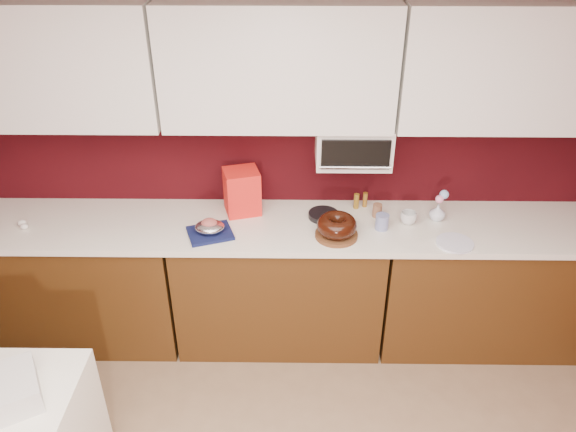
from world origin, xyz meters
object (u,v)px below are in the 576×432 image
(pandoro_box, at_px, (242,191))
(toaster_oven, at_px, (353,144))
(blue_jar, at_px, (382,222))
(flower_vase, at_px, (438,211))
(coffee_mug, at_px, (409,217))
(bundt_cake, at_px, (337,225))
(foil_ham_nest, at_px, (210,227))

(pandoro_box, bearing_deg, toaster_oven, -14.98)
(blue_jar, height_order, flower_vase, flower_vase)
(pandoro_box, relative_size, coffee_mug, 3.00)
(pandoro_box, height_order, blue_jar, pandoro_box)
(toaster_oven, relative_size, blue_jar, 4.61)
(toaster_oven, distance_m, bundt_cake, 0.51)
(pandoro_box, distance_m, flower_vase, 1.24)
(blue_jar, bearing_deg, flower_vase, 17.25)
(toaster_oven, bearing_deg, coffee_mug, -22.00)
(foil_ham_nest, bearing_deg, coffee_mug, 6.81)
(foil_ham_nest, height_order, coffee_mug, coffee_mug)
(pandoro_box, relative_size, blue_jar, 2.97)
(blue_jar, relative_size, flower_vase, 0.82)
(toaster_oven, relative_size, foil_ham_nest, 2.54)
(foil_ham_nest, relative_size, pandoro_box, 0.61)
(toaster_oven, height_order, blue_jar, toaster_oven)
(foil_ham_nest, bearing_deg, pandoro_box, 58.13)
(bundt_cake, xyz_separation_m, coffee_mug, (0.46, 0.16, -0.03))
(pandoro_box, bearing_deg, foil_ham_nest, -137.44)
(foil_ham_nest, bearing_deg, bundt_cake, -0.97)
(bundt_cake, distance_m, coffee_mug, 0.48)
(bundt_cake, height_order, coffee_mug, bundt_cake)
(pandoro_box, distance_m, blue_jar, 0.90)
(bundt_cake, bearing_deg, toaster_oven, 71.66)
(pandoro_box, relative_size, flower_vase, 2.42)
(coffee_mug, relative_size, blue_jar, 0.99)
(bundt_cake, height_order, pandoro_box, pandoro_box)
(toaster_oven, distance_m, pandoro_box, 0.76)
(foil_ham_nest, relative_size, coffee_mug, 1.83)
(toaster_oven, distance_m, flower_vase, 0.69)
(bundt_cake, bearing_deg, foil_ham_nest, 179.03)
(coffee_mug, xyz_separation_m, blue_jar, (-0.17, -0.06, 0.00))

